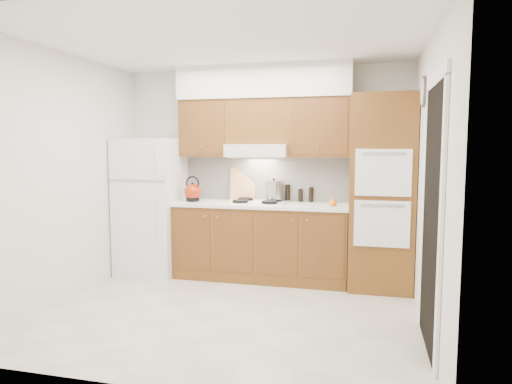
% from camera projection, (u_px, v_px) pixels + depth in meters
% --- Properties ---
extents(floor, '(3.60, 3.60, 0.00)m').
position_uv_depth(floor, '(230.00, 312.00, 4.49)').
color(floor, '#BAB6A3').
rests_on(floor, ground).
extents(ceiling, '(3.60, 3.60, 0.00)m').
position_uv_depth(ceiling, '(229.00, 41.00, 4.23)').
color(ceiling, white).
rests_on(ceiling, wall_back).
extents(wall_back, '(3.60, 0.02, 2.60)m').
position_uv_depth(wall_back, '(264.00, 172.00, 5.81)').
color(wall_back, silver).
rests_on(wall_back, floor).
extents(wall_left, '(0.02, 3.00, 2.60)m').
position_uv_depth(wall_left, '(66.00, 178.00, 4.79)').
color(wall_left, silver).
rests_on(wall_left, floor).
extents(wall_right, '(0.02, 3.00, 2.60)m').
position_uv_depth(wall_right, '(429.00, 184.00, 3.93)').
color(wall_right, silver).
rests_on(wall_right, floor).
extents(fridge, '(0.75, 0.72, 1.72)m').
position_uv_depth(fridge, '(151.00, 206.00, 5.84)').
color(fridge, white).
rests_on(fridge, floor).
extents(base_cabinets, '(2.11, 0.60, 0.90)m').
position_uv_depth(base_cabinets, '(261.00, 242.00, 5.60)').
color(base_cabinets, brown).
rests_on(base_cabinets, floor).
extents(countertop, '(2.13, 0.62, 0.04)m').
position_uv_depth(countertop, '(261.00, 205.00, 5.54)').
color(countertop, white).
rests_on(countertop, base_cabinets).
extents(backsplash, '(2.11, 0.03, 0.56)m').
position_uv_depth(backsplash, '(266.00, 178.00, 5.80)').
color(backsplash, white).
rests_on(backsplash, countertop).
extents(oven_cabinet, '(0.70, 0.65, 2.20)m').
position_uv_depth(oven_cabinet, '(382.00, 193.00, 5.17)').
color(oven_cabinet, brown).
rests_on(oven_cabinet, floor).
extents(upper_cab_left, '(0.63, 0.33, 0.70)m').
position_uv_depth(upper_cab_left, '(207.00, 129.00, 5.77)').
color(upper_cab_left, brown).
rests_on(upper_cab_left, wall_back).
extents(upper_cab_right, '(0.73, 0.33, 0.70)m').
position_uv_depth(upper_cab_right, '(320.00, 127.00, 5.42)').
color(upper_cab_right, brown).
rests_on(upper_cab_right, wall_back).
extents(range_hood, '(0.75, 0.45, 0.15)m').
position_uv_depth(range_hood, '(258.00, 151.00, 5.57)').
color(range_hood, silver).
rests_on(range_hood, wall_back).
extents(upper_cab_over_hood, '(0.75, 0.33, 0.55)m').
position_uv_depth(upper_cab_over_hood, '(260.00, 122.00, 5.59)').
color(upper_cab_over_hood, brown).
rests_on(upper_cab_over_hood, range_hood).
extents(soffit, '(2.13, 0.36, 0.40)m').
position_uv_depth(soffit, '(263.00, 82.00, 5.52)').
color(soffit, silver).
rests_on(soffit, wall_back).
extents(cooktop, '(0.74, 0.50, 0.01)m').
position_uv_depth(cooktop, '(257.00, 202.00, 5.57)').
color(cooktop, white).
rests_on(cooktop, countertop).
extents(doorway, '(0.02, 0.90, 2.10)m').
position_uv_depth(doorway, '(432.00, 219.00, 3.62)').
color(doorway, black).
rests_on(doorway, floor).
extents(wall_clock, '(0.02, 0.30, 0.30)m').
position_uv_depth(wall_clock, '(424.00, 92.00, 4.38)').
color(wall_clock, '#3F3833').
rests_on(wall_clock, wall_right).
extents(kettle, '(0.25, 0.25, 0.21)m').
position_uv_depth(kettle, '(193.00, 192.00, 5.70)').
color(kettle, maroon).
rests_on(kettle, countertop).
extents(cutting_board, '(0.34, 0.16, 0.43)m').
position_uv_depth(cutting_board, '(243.00, 184.00, 5.84)').
color(cutting_board, tan).
rests_on(cutting_board, countertop).
extents(stock_pot, '(0.28, 0.28, 0.23)m').
position_uv_depth(stock_pot, '(274.00, 190.00, 5.65)').
color(stock_pot, silver).
rests_on(stock_pot, cooktop).
extents(condiment_a, '(0.06, 0.06, 0.21)m').
position_uv_depth(condiment_a, '(288.00, 193.00, 5.71)').
color(condiment_a, black).
rests_on(condiment_a, countertop).
extents(condiment_b, '(0.07, 0.07, 0.18)m').
position_uv_depth(condiment_b, '(311.00, 195.00, 5.64)').
color(condiment_b, black).
rests_on(condiment_b, countertop).
extents(condiment_c, '(0.07, 0.07, 0.16)m').
position_uv_depth(condiment_c, '(300.00, 195.00, 5.67)').
color(condiment_c, black).
rests_on(condiment_c, countertop).
extents(orange_near, '(0.10, 0.10, 0.08)m').
position_uv_depth(orange_near, '(333.00, 203.00, 5.25)').
color(orange_near, orange).
rests_on(orange_near, countertop).
extents(orange_far, '(0.10, 0.10, 0.07)m').
position_uv_depth(orange_far, '(332.00, 202.00, 5.33)').
color(orange_far, orange).
rests_on(orange_far, countertop).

